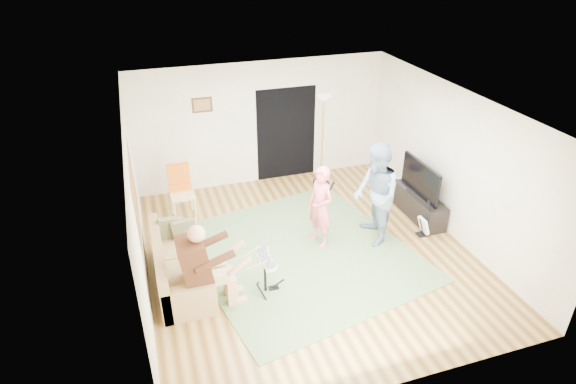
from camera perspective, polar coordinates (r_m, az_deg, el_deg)
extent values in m
plane|color=brown|center=(8.62, 2.41, -7.15)|extent=(6.00, 6.00, 0.00)
plane|color=white|center=(7.37, 2.84, 10.13)|extent=(6.00, 6.00, 0.00)
plane|color=brown|center=(7.58, -17.76, -0.21)|extent=(0.00, 2.05, 2.05)
plane|color=black|center=(10.76, -0.21, 6.92)|extent=(2.10, 0.00, 2.10)
cube|color=#3F2314|center=(10.10, -10.15, 10.12)|extent=(0.42, 0.03, 0.32)
cube|color=#557346|center=(8.58, 1.61, -7.24)|extent=(4.23, 4.42, 0.02)
cube|color=#A58452|center=(8.04, -12.35, -9.16)|extent=(0.79, 1.58, 0.39)
cube|color=#A58452|center=(7.92, -14.91, -8.38)|extent=(0.15, 1.95, 0.79)
cube|color=#A58452|center=(8.71, -13.12, -5.30)|extent=(0.79, 0.19, 0.56)
cube|color=#A58452|center=(7.31, -11.55, -12.72)|extent=(0.79, 0.19, 0.56)
cube|color=#492514|center=(7.14, -11.05, -7.90)|extent=(0.39, 0.51, 0.65)
sphere|color=tan|center=(6.90, -10.82, -4.90)|extent=(0.26, 0.26, 0.26)
cylinder|color=black|center=(7.60, -2.73, -9.77)|extent=(0.04, 0.04, 0.60)
cube|color=silver|center=(7.42, -2.78, -8.00)|extent=(0.12, 0.60, 0.03)
imported|color=#F56A78|center=(8.47, 3.85, -1.77)|extent=(0.53, 0.64, 1.52)
imported|color=#728BA7|center=(8.58, 10.36, -0.35)|extent=(0.84, 1.01, 1.89)
cube|color=black|center=(9.40, 15.61, -4.84)|extent=(0.20, 0.16, 0.03)
cube|color=white|center=(9.30, 15.77, -3.83)|extent=(0.16, 0.24, 0.32)
cylinder|color=black|center=(9.18, 16.46, -2.05)|extent=(0.16, 0.04, 0.41)
cylinder|color=black|center=(10.91, 3.91, 1.20)|extent=(0.36, 0.36, 0.03)
cylinder|color=#A47746|center=(10.50, 4.08, 5.88)|extent=(0.05, 0.05, 1.92)
cone|color=white|center=(10.17, 4.28, 10.97)|extent=(0.32, 0.32, 0.13)
cube|color=beige|center=(9.60, -12.43, -0.37)|extent=(0.48, 0.48, 0.04)
cube|color=orange|center=(9.62, -12.80, 2.05)|extent=(0.44, 0.11, 0.45)
cube|color=black|center=(9.85, 15.23, -1.52)|extent=(0.40, 1.40, 0.50)
cube|color=black|center=(9.55, 15.43, 1.55)|extent=(0.06, 1.21, 0.66)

